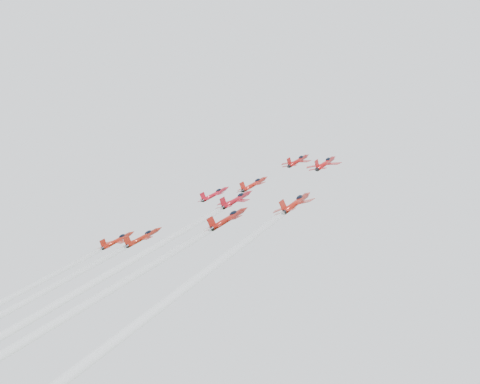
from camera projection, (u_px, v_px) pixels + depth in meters
The scene contains 7 objects.
jet_lead at pixel (298, 161), 172.61m from camera, with size 9.60×12.24×7.95m.
jet_row2_left at pixel (215, 194), 165.47m from camera, with size 8.85×11.29×7.33m.
jet_row2_center at pixel (254, 184), 158.63m from camera, with size 9.18×11.71×7.61m.
jet_row2_right at pixel (326, 163), 151.71m from camera, with size 9.60×12.24×7.95m.
jet_center at pixel (95, 285), 108.92m from camera, with size 9.59×89.71×54.94m.
jet_rear_right at pixel (49, 332), 89.01m from camera, with size 9.76×91.36×55.94m.
jet_rear_farright at pixel (137, 316), 82.07m from camera, with size 9.51×89.01×54.50m.
Camera 1 is at (92.18, -109.16, 100.95)m, focal length 45.00 mm.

